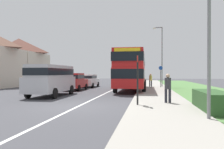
{
  "coord_description": "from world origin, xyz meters",
  "views": [
    {
      "loc": [
        3.47,
        -10.68,
        1.69
      ],
      "look_at": [
        0.78,
        6.06,
        1.6
      ],
      "focal_mm": 35.16,
      "sensor_mm": 36.0,
      "label": 1
    }
  ],
  "objects_px": {
    "pedestrian_at_stop": "(168,87)",
    "pedestrian_walking_away": "(151,79)",
    "street_lamp_mid": "(161,53)",
    "parked_van_silver": "(51,78)",
    "bus_stop_sign": "(138,76)",
    "cycle_route_sign": "(161,76)",
    "double_decker_bus": "(132,69)",
    "parked_car_red": "(74,81)",
    "parked_car_white": "(88,80)"
  },
  "relations": [
    {
      "from": "parked_car_red",
      "to": "pedestrian_walking_away",
      "type": "distance_m",
      "value": 9.26
    },
    {
      "from": "double_decker_bus",
      "to": "street_lamp_mid",
      "type": "distance_m",
      "value": 6.45
    },
    {
      "from": "parked_car_red",
      "to": "pedestrian_at_stop",
      "type": "xyz_separation_m",
      "value": [
        8.31,
        -9.04,
        0.04
      ]
    },
    {
      "from": "parked_car_white",
      "to": "street_lamp_mid",
      "type": "distance_m",
      "value": 9.41
    },
    {
      "from": "pedestrian_walking_away",
      "to": "pedestrian_at_stop",
      "type": "bearing_deg",
      "value": -87.25
    },
    {
      "from": "pedestrian_walking_away",
      "to": "street_lamp_mid",
      "type": "height_order",
      "value": "street_lamp_mid"
    },
    {
      "from": "pedestrian_walking_away",
      "to": "street_lamp_mid",
      "type": "xyz_separation_m",
      "value": [
        1.26,
        0.65,
        3.2
      ]
    },
    {
      "from": "pedestrian_at_stop",
      "to": "street_lamp_mid",
      "type": "xyz_separation_m",
      "value": [
        0.57,
        14.95,
        3.2
      ]
    },
    {
      "from": "pedestrian_at_stop",
      "to": "bus_stop_sign",
      "type": "height_order",
      "value": "bus_stop_sign"
    },
    {
      "from": "bus_stop_sign",
      "to": "street_lamp_mid",
      "type": "relative_size",
      "value": 0.36
    },
    {
      "from": "double_decker_bus",
      "to": "bus_stop_sign",
      "type": "distance_m",
      "value": 10.75
    },
    {
      "from": "parked_van_silver",
      "to": "pedestrian_at_stop",
      "type": "height_order",
      "value": "parked_van_silver"
    },
    {
      "from": "cycle_route_sign",
      "to": "parked_van_silver",
      "type": "bearing_deg",
      "value": -130.98
    },
    {
      "from": "street_lamp_mid",
      "to": "parked_car_red",
      "type": "bearing_deg",
      "value": -146.35
    },
    {
      "from": "pedestrian_walking_away",
      "to": "parked_car_red",
      "type": "bearing_deg",
      "value": -145.4
    },
    {
      "from": "parked_car_red",
      "to": "parked_car_white",
      "type": "distance_m",
      "value": 4.92
    },
    {
      "from": "parked_van_silver",
      "to": "bus_stop_sign",
      "type": "height_order",
      "value": "bus_stop_sign"
    },
    {
      "from": "parked_car_white",
      "to": "pedestrian_walking_away",
      "type": "relative_size",
      "value": 2.69
    },
    {
      "from": "double_decker_bus",
      "to": "pedestrian_at_stop",
      "type": "distance_m",
      "value": 10.13
    },
    {
      "from": "double_decker_bus",
      "to": "bus_stop_sign",
      "type": "bearing_deg",
      "value": -84.45
    },
    {
      "from": "pedestrian_walking_away",
      "to": "parked_van_silver",
      "type": "bearing_deg",
      "value": -124.33
    },
    {
      "from": "parked_van_silver",
      "to": "parked_car_white",
      "type": "relative_size",
      "value": 1.17
    },
    {
      "from": "parked_car_white",
      "to": "cycle_route_sign",
      "type": "relative_size",
      "value": 1.78
    },
    {
      "from": "parked_car_red",
      "to": "pedestrian_at_stop",
      "type": "height_order",
      "value": "parked_car_red"
    },
    {
      "from": "parked_car_white",
      "to": "street_lamp_mid",
      "type": "height_order",
      "value": "street_lamp_mid"
    },
    {
      "from": "pedestrian_at_stop",
      "to": "parked_car_white",
      "type": "bearing_deg",
      "value": 120.4
    },
    {
      "from": "parked_car_white",
      "to": "double_decker_bus",
      "type": "bearing_deg",
      "value": -37.17
    },
    {
      "from": "parked_van_silver",
      "to": "bus_stop_sign",
      "type": "relative_size",
      "value": 2.01
    },
    {
      "from": "parked_car_white",
      "to": "cycle_route_sign",
      "type": "xyz_separation_m",
      "value": [
        8.6,
        -0.72,
        0.56
      ]
    },
    {
      "from": "cycle_route_sign",
      "to": "street_lamp_mid",
      "type": "height_order",
      "value": "street_lamp_mid"
    },
    {
      "from": "cycle_route_sign",
      "to": "parked_car_red",
      "type": "bearing_deg",
      "value": -154.33
    },
    {
      "from": "parked_van_silver",
      "to": "street_lamp_mid",
      "type": "xyz_separation_m",
      "value": [
        8.7,
        11.55,
        2.82
      ]
    },
    {
      "from": "pedestrian_at_stop",
      "to": "pedestrian_walking_away",
      "type": "distance_m",
      "value": 14.31
    },
    {
      "from": "bus_stop_sign",
      "to": "parked_car_white",
      "type": "bearing_deg",
      "value": 113.94
    },
    {
      "from": "parked_car_red",
      "to": "bus_stop_sign",
      "type": "height_order",
      "value": "bus_stop_sign"
    },
    {
      "from": "parked_car_red",
      "to": "parked_car_white",
      "type": "xyz_separation_m",
      "value": [
        0.12,
        4.92,
        -0.06
      ]
    },
    {
      "from": "bus_stop_sign",
      "to": "cycle_route_sign",
      "type": "xyz_separation_m",
      "value": [
        1.98,
        14.2,
        -0.11
      ]
    },
    {
      "from": "bus_stop_sign",
      "to": "parked_van_silver",
      "type": "bearing_deg",
      "value": 146.38
    },
    {
      "from": "double_decker_bus",
      "to": "parked_car_red",
      "type": "distance_m",
      "value": 5.88
    },
    {
      "from": "bus_stop_sign",
      "to": "pedestrian_at_stop",
      "type": "bearing_deg",
      "value": 31.69
    },
    {
      "from": "street_lamp_mid",
      "to": "parked_car_white",
      "type": "bearing_deg",
      "value": -173.52
    },
    {
      "from": "pedestrian_at_stop",
      "to": "pedestrian_walking_away",
      "type": "relative_size",
      "value": 1.0
    },
    {
      "from": "double_decker_bus",
      "to": "parked_car_red",
      "type": "relative_size",
      "value": 2.58
    },
    {
      "from": "pedestrian_walking_away",
      "to": "bus_stop_sign",
      "type": "xyz_separation_m",
      "value": [
        -0.88,
        -15.26,
        0.56
      ]
    },
    {
      "from": "pedestrian_at_stop",
      "to": "pedestrian_walking_away",
      "type": "bearing_deg",
      "value": 92.75
    },
    {
      "from": "bus_stop_sign",
      "to": "cycle_route_sign",
      "type": "distance_m",
      "value": 14.33
    },
    {
      "from": "cycle_route_sign",
      "to": "parked_car_white",
      "type": "bearing_deg",
      "value": 175.19
    },
    {
      "from": "parked_car_white",
      "to": "pedestrian_walking_away",
      "type": "bearing_deg",
      "value": 2.62
    },
    {
      "from": "double_decker_bus",
      "to": "parked_van_silver",
      "type": "relative_size",
      "value": 1.93
    },
    {
      "from": "parked_car_red",
      "to": "street_lamp_mid",
      "type": "height_order",
      "value": "street_lamp_mid"
    }
  ]
}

